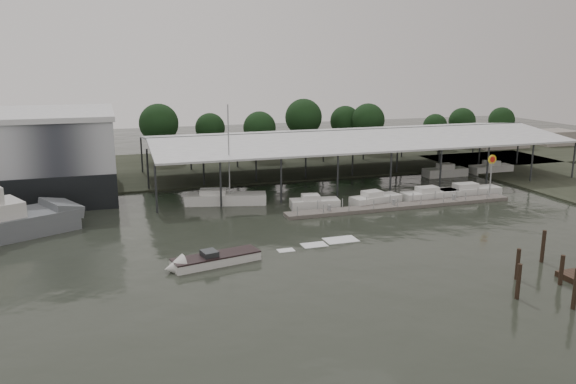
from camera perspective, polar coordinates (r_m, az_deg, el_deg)
name	(u,v)px	position (r m, az deg, el deg)	size (l,w,h in m)	color
ground	(309,247)	(51.20, 2.17, -5.65)	(200.00, 200.00, 0.00)	#262B23
land_strip_far	(219,166)	(90.54, -7.05, 2.65)	(140.00, 30.00, 0.30)	#33382A
storage_warehouse	(12,154)	(77.01, -26.23, 3.45)	(24.50, 20.50, 10.50)	#AFB3BA
covered_boat_shed	(353,135)	(81.52, 6.66, 5.79)	(58.24, 24.00, 6.96)	white
floating_dock	(401,206)	(65.98, 11.44, -1.39)	(28.00, 2.00, 1.40)	#67625B
shell_fuel_sign	(491,168)	(71.79, 19.97, 2.29)	(1.10, 0.18, 5.55)	#979A9C
distant_commercial_buildings	(514,138)	(118.72, 21.94, 5.16)	(22.00, 8.00, 4.00)	gray
white_sailboat	(225,198)	(66.76, -6.47, -0.65)	(9.81, 4.79, 11.89)	silver
speedboat_underway	(209,261)	(47.21, -8.06, -6.93)	(18.93, 5.81, 2.00)	silver
moored_cruiser_0	(314,203)	(64.41, 2.66, -1.12)	(5.84, 3.01, 1.70)	silver
moored_cruiser_1	(375,199)	(66.84, 8.84, -0.73)	(6.51, 3.30, 1.70)	silver
moored_cruiser_2	(430,195)	(70.38, 14.23, -0.28)	(7.43, 2.47, 1.70)	silver
moored_cruiser_3	(468,191)	(73.72, 17.82, 0.09)	(8.35, 2.44, 1.70)	silver
mooring_pilings	(552,276)	(46.11, 25.23, -7.74)	(7.43, 8.80, 3.67)	#2E2017
horizon_tree_line	(323,122)	(101.60, 3.53, 7.11)	(72.03, 10.55, 9.93)	black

